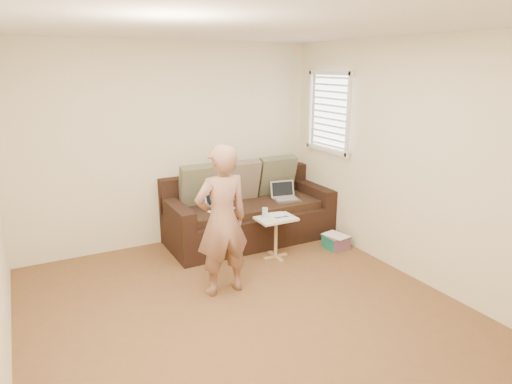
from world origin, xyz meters
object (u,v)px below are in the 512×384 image
Objects in this scene: laptop_silver at (286,200)px; laptop_white at (221,210)px; drinking_glass at (265,213)px; sofa at (249,210)px; person at (222,221)px; striped_box at (336,242)px; side_table at (276,237)px.

laptop_white is at bearing -170.77° from laptop_silver.
sofa is at bearing 80.85° from drinking_glass.
laptop_white is 0.61m from drinking_glass.
person is at bearing -144.84° from drinking_glass.
sofa is at bearing 136.82° from striped_box.
person is at bearing -133.84° from laptop_silver.
side_table is at bearing -80.74° from laptop_white.
drinking_glass is at bearing 146.16° from side_table.
sofa is 1.53m from person.
striped_box is (0.34, -0.68, -0.43)m from laptop_silver.
striped_box is at bearing -169.25° from person.
laptop_white is 0.20× the size of person.
sofa is 1.21m from striped_box.
person reaches higher than striped_box.
side_table is at bearing -153.02° from person.
laptop_white is at bearing 130.52° from side_table.
laptop_white is at bearing 152.46° from striped_box.
sofa is 4.26× the size of side_table.
sofa is 0.53m from laptop_silver.
side_table is (0.48, -0.56, -0.26)m from laptop_white.
laptop_white is 1.09× the size of striped_box.
drinking_glass is at bearing -146.14° from person.
sofa is 7.01× the size of laptop_white.
person is 1.02m from drinking_glass.
person is (-1.42, -1.06, 0.27)m from laptop_silver.
drinking_glass is at bearing -131.93° from laptop_silver.
sofa reaches higher than laptop_white.
drinking_glass is (-0.10, -0.60, 0.15)m from sofa.
laptop_silver is 1.19× the size of striped_box.
person reaches higher than sofa.
sofa is 6.44× the size of laptop_silver.
laptop_silver is 1.79m from person.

